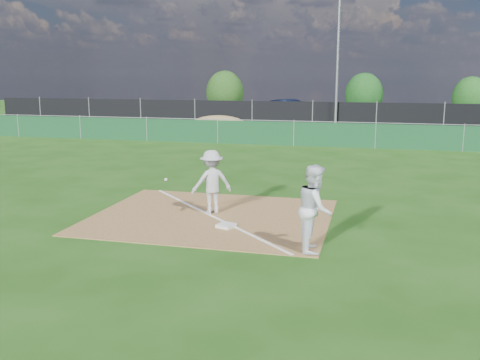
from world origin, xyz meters
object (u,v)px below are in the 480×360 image
object	(u,v)px
runner	(315,208)
car_right	(393,115)
tree_right	(471,97)
first_base	(226,225)
light_pole	(337,67)
car_mid	(291,111)
play_at_first	(212,182)
car_left	(248,112)
tree_mid	(364,95)
tree_left	(225,92)

from	to	relation	value
runner	car_right	xyz separation A→B (m)	(2.27, 29.20, -0.22)
tree_right	first_base	bearing A→B (deg)	-107.14
light_pole	first_base	size ratio (longest dim) A/B	21.32
first_base	car_right	size ratio (longest dim) A/B	0.08
light_pole	car_mid	distance (m)	7.46
play_at_first	runner	world-z (taller)	runner
car_right	car_left	bearing A→B (deg)	107.77
play_at_first	car_mid	world-z (taller)	play_at_first
runner	car_mid	size ratio (longest dim) A/B	0.36
play_at_first	car_right	size ratio (longest dim) A/B	0.40
first_base	tree_mid	xyz separation A→B (m)	(2.31, 33.43, 1.81)
car_mid	tree_right	world-z (taller)	tree_right
play_at_first	tree_left	bearing A→B (deg)	105.23
play_at_first	car_left	size ratio (longest dim) A/B	0.47
car_mid	tree_left	size ratio (longest dim) A/B	1.32
first_base	play_at_first	size ratio (longest dim) A/B	0.20
car_left	tree_right	bearing A→B (deg)	-55.06
light_pole	car_right	distance (m)	7.36
light_pole	tree_right	size ratio (longest dim) A/B	2.39
car_left	car_right	size ratio (longest dim) A/B	0.85
play_at_first	tree_right	xyz separation A→B (m)	(11.31, 33.12, 0.87)
light_pole	play_at_first	size ratio (longest dim) A/B	4.26
light_pole	tree_right	xyz separation A→B (m)	(9.72, 11.73, -2.28)
tree_right	car_right	bearing A→B (deg)	-134.24
first_base	tree_left	world-z (taller)	tree_left
runner	car_right	bearing A→B (deg)	-11.05
car_left	tree_right	xyz separation A→B (m)	(16.79, 6.11, 1.04)
runner	car_mid	world-z (taller)	runner
tree_mid	tree_right	distance (m)	8.32
tree_mid	tree_right	world-z (taller)	tree_mid
light_pole	play_at_first	bearing A→B (deg)	-94.25
light_pole	car_right	world-z (taller)	light_pole
first_base	runner	bearing A→B (deg)	-27.13
first_base	car_right	world-z (taller)	car_right
car_left	tree_mid	distance (m)	10.06
first_base	play_at_first	world-z (taller)	play_at_first
car_left	tree_mid	size ratio (longest dim) A/B	1.09
runner	light_pole	bearing A→B (deg)	-3.33
first_base	car_right	bearing A→B (deg)	80.91
light_pole	play_at_first	world-z (taller)	light_pole
car_left	car_mid	xyz separation A→B (m)	(3.32, -0.02, 0.15)
first_base	runner	xyz separation A→B (m)	(2.22, -1.14, 0.85)
car_right	tree_mid	size ratio (longest dim) A/B	1.28
light_pole	play_at_first	distance (m)	21.67
light_pole	tree_right	distance (m)	15.40
car_mid	tree_left	xyz separation A→B (m)	(-6.50, 4.88, 1.12)
car_left	car_mid	world-z (taller)	car_mid
tree_right	car_mid	bearing A→B (deg)	-155.57
play_at_first	runner	size ratio (longest dim) A/B	1.03
first_base	play_at_first	xyz separation A→B (m)	(-0.72, 1.20, 0.79)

